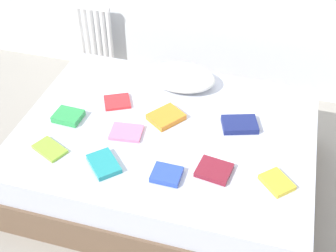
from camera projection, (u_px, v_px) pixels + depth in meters
ground_plane at (166, 179)px, 3.24m from camera, size 8.00×8.00×0.00m
bed at (166, 155)px, 3.08m from camera, size 2.00×1.50×0.50m
radiator at (95, 35)px, 4.06m from camera, size 0.34×0.04×0.58m
pillow at (181, 77)px, 3.24m from camera, size 0.51×0.35×0.14m
textbook_orange at (166, 117)px, 2.98m from camera, size 0.27×0.28×0.04m
textbook_navy at (240, 124)px, 2.91m from camera, size 0.27×0.23×0.04m
textbook_maroon at (214, 170)px, 2.60m from camera, size 0.22×0.20×0.03m
textbook_red at (117, 102)px, 3.12m from camera, size 0.24×0.23×0.02m
textbook_teal at (104, 164)px, 2.64m from camera, size 0.26×0.26×0.03m
textbook_green at (68, 116)px, 2.98m from camera, size 0.19×0.16×0.04m
textbook_lime at (50, 149)px, 2.75m from camera, size 0.25×0.21×0.02m
textbook_pink at (126, 132)px, 2.87m from camera, size 0.22×0.19×0.02m
textbook_blue at (167, 174)px, 2.58m from camera, size 0.17×0.15×0.04m
textbook_yellow at (277, 182)px, 2.53m from camera, size 0.23×0.23×0.03m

